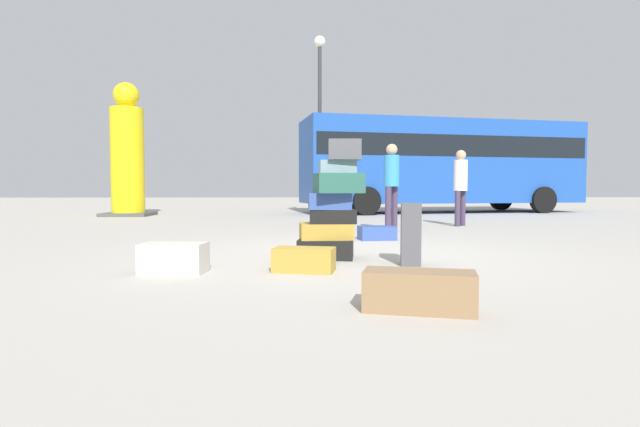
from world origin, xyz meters
name	(u,v)px	position (x,y,z in m)	size (l,w,h in m)	color
ground_plane	(351,255)	(0.00, 0.00, 0.00)	(80.00, 80.00, 0.00)	#ADA89E
suitcase_tower	(332,209)	(-0.25, -0.22, 0.59)	(0.80, 0.70, 1.43)	black
suitcase_brown_left_side	(419,291)	(0.19, -2.82, 0.14)	(0.75, 0.31, 0.28)	olive
suitcase_cream_white_trunk	(174,258)	(-1.89, -1.22, 0.15)	(0.63, 0.35, 0.30)	beige
suitcase_charcoal_foreground_far	(411,234)	(0.59, -0.77, 0.34)	(0.21, 0.32, 0.68)	#4C4C51
suitcase_tan_right_side	(304,260)	(-0.59, -1.17, 0.12)	(0.61, 0.33, 0.24)	#B28C33
suitcase_navy_foreground_near	(377,233)	(0.62, 1.87, 0.11)	(0.58, 0.40, 0.22)	#334F99
person_bearded_onlooker	(461,181)	(2.93, 4.72, 1.01)	(0.30, 0.30, 1.70)	#3F334C
person_tourist_with_camera	(392,179)	(1.14, 3.40, 1.02)	(0.30, 0.30, 1.71)	#3F334C
yellow_dummy_statue	(127,157)	(-5.96, 9.18, 1.81)	(1.38, 1.38, 4.06)	yellow
parked_bus	(442,160)	(4.30, 11.00, 1.83)	(10.03, 4.24, 3.15)	#1E4CA5
lamp_post	(320,97)	(-0.04, 9.65, 3.74)	(0.36, 0.36, 5.67)	#333338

